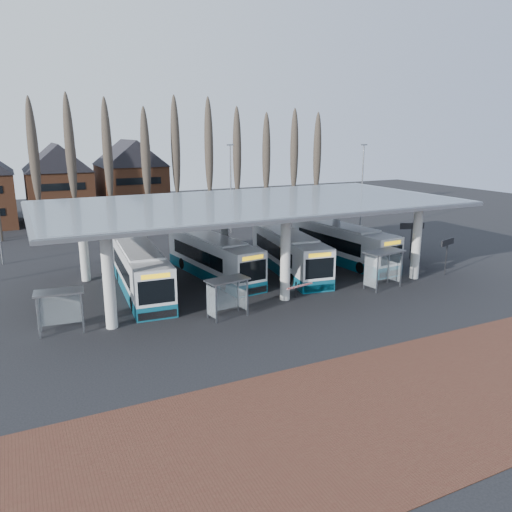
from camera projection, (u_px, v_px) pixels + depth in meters
name	position (u px, v px, depth m)	size (l,w,h in m)	color
ground	(303.00, 310.00, 33.19)	(140.00, 140.00, 0.00)	black
brick_strip	(440.00, 392.00, 22.73)	(70.00, 10.00, 0.03)	#532F21
station_canopy	(251.00, 209.00, 38.78)	(32.00, 16.00, 6.34)	silver
poplar_row	(161.00, 155.00, 59.81)	(45.10, 1.10, 14.50)	#473D33
townhouse_row	(18.00, 177.00, 63.37)	(36.80, 10.30, 12.25)	brown
lamp_post_b	(231.00, 187.00, 57.11)	(0.80, 0.16, 10.17)	slate
lamp_post_c	(362.00, 187.00, 57.85)	(0.80, 0.16, 10.17)	slate
bus_0	(140.00, 271.00, 36.58)	(3.48, 12.37, 3.40)	white
bus_1	(213.00, 258.00, 40.69)	(4.00, 12.15, 3.31)	white
bus_2	(289.00, 253.00, 42.05)	(4.30, 12.34, 3.36)	white
bus_3	(342.00, 244.00, 45.32)	(3.59, 12.38, 3.39)	white
shelter_0	(60.00, 302.00, 29.23)	(2.90, 1.67, 2.56)	gray
shelter_1	(226.00, 289.00, 31.72)	(2.89, 1.77, 2.52)	gray
shelter_2	(382.00, 261.00, 37.59)	(3.31, 2.02, 2.88)	gray
info_sign_0	(447.00, 245.00, 40.82)	(1.97, 0.73, 3.02)	black
info_sign_1	(412.00, 229.00, 45.78)	(2.24, 0.80, 3.44)	black
barrier	(299.00, 287.00, 35.16)	(2.33, 0.88, 1.18)	black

